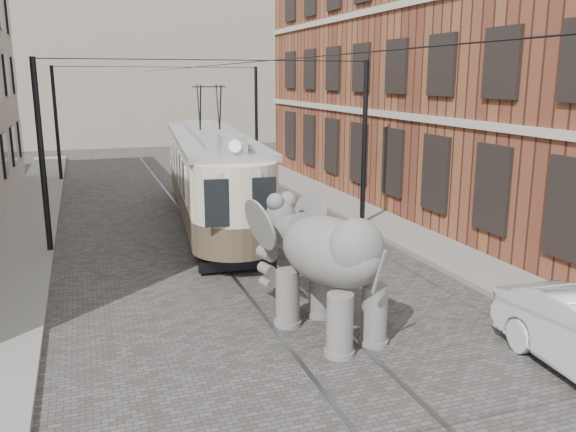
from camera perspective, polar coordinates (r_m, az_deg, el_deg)
name	(u,v)px	position (r m, az deg, el deg)	size (l,w,h in m)	color
ground	(280,298)	(15.07, -0.77, -7.87)	(120.00, 120.00, 0.00)	#484542
tram_rails	(280,298)	(15.07, -0.77, -7.83)	(1.54, 80.00, 0.02)	slate
sidewalk_right	(481,271)	(17.76, 18.01, -4.99)	(2.00, 60.00, 0.15)	slate
brick_building	(458,63)	(27.16, 15.96, 13.91)	(8.00, 26.00, 12.00)	brown
distant_block	(131,58)	(53.57, -14.84, 14.43)	(28.00, 10.00, 14.00)	gray
catenary	(224,155)	(18.99, -6.15, 5.79)	(11.00, 30.20, 6.00)	black
tram	(211,155)	(22.55, -7.41, 5.79)	(2.66, 12.90, 5.12)	beige
elephant	(330,271)	(12.61, 4.04, -5.27)	(2.57, 4.67, 2.86)	#5D5A56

